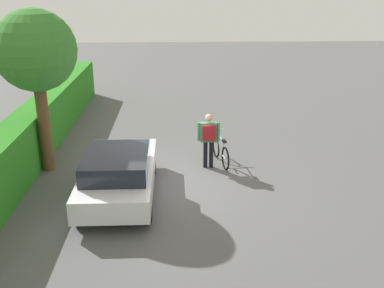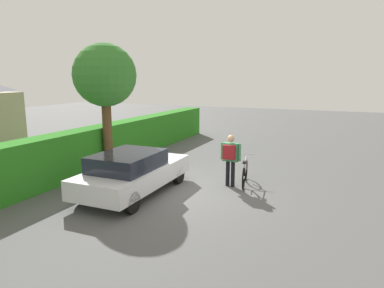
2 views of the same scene
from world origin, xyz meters
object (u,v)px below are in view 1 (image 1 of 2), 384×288
object	(u,v)px
person_rider	(209,136)
tree_kerbside	(35,53)
parked_car_near	(118,173)
bicycle	(221,151)

from	to	relation	value
person_rider	tree_kerbside	world-z (taller)	tree_kerbside
parked_car_near	bicycle	world-z (taller)	parked_car_near
parked_car_near	tree_kerbside	distance (m)	4.17
bicycle	tree_kerbside	xyz separation A→B (m)	(-0.31, 5.27, 3.15)
parked_car_near	person_rider	xyz separation A→B (m)	(1.90, -2.49, 0.34)
parked_car_near	bicycle	bearing A→B (deg)	-52.31
parked_car_near	person_rider	bearing A→B (deg)	-52.78
parked_car_near	tree_kerbside	world-z (taller)	tree_kerbside
person_rider	tree_kerbside	xyz separation A→B (m)	(0.03, 4.87, 2.50)
parked_car_near	bicycle	xyz separation A→B (m)	(2.24, -2.90, -0.31)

